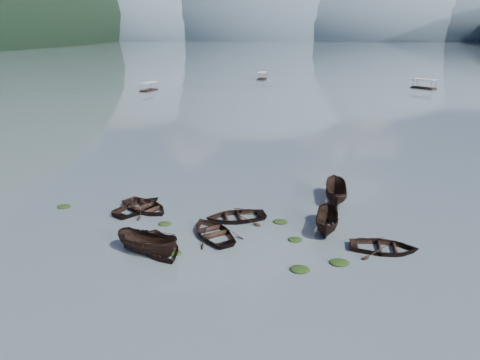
# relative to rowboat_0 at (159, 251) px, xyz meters

# --- Properties ---
(ground_plane) EXTENTS (2400.00, 2400.00, 0.00)m
(ground_plane) POSITION_rel_rowboat_0_xyz_m (4.46, -2.53, 0.00)
(ground_plane) COLOR #49545B
(haze_mtn_a) EXTENTS (520.00, 520.00, 280.00)m
(haze_mtn_a) POSITION_rel_rowboat_0_xyz_m (-255.54, 897.47, 0.00)
(haze_mtn_a) COLOR #475666
(haze_mtn_a) RESTS_ON ground
(haze_mtn_b) EXTENTS (520.00, 520.00, 340.00)m
(haze_mtn_b) POSITION_rel_rowboat_0_xyz_m (-55.54, 897.47, 0.00)
(haze_mtn_b) COLOR #475666
(haze_mtn_b) RESTS_ON ground
(haze_mtn_c) EXTENTS (520.00, 520.00, 260.00)m
(haze_mtn_c) POSITION_rel_rowboat_0_xyz_m (144.46, 897.47, 0.00)
(haze_mtn_c) COLOR #475666
(haze_mtn_c) RESTS_ON ground
(haze_mtn_d) EXTENTS (520.00, 520.00, 220.00)m
(haze_mtn_d) POSITION_rel_rowboat_0_xyz_m (324.46, 897.47, 0.00)
(haze_mtn_d) COLOR #475666
(haze_mtn_d) RESTS_ON ground
(rowboat_0) EXTENTS (5.82, 6.06, 1.02)m
(rowboat_0) POSITION_rel_rowboat_0_xyz_m (0.00, 0.00, 0.00)
(rowboat_0) COLOR black
(rowboat_0) RESTS_ON ground
(rowboat_1) EXTENTS (5.21, 5.74, 0.97)m
(rowboat_1) POSITION_rel_rowboat_0_xyz_m (-3.72, 6.69, 0.00)
(rowboat_1) COLOR black
(rowboat_1) RESTS_ON ground
(rowboat_2) EXTENTS (4.97, 3.10, 1.80)m
(rowboat_2) POSITION_rel_rowboat_0_xyz_m (-0.62, -0.42, 0.00)
(rowboat_2) COLOR black
(rowboat_2) RESTS_ON ground
(rowboat_3) EXTENTS (5.55, 5.89, 0.99)m
(rowboat_3) POSITION_rel_rowboat_0_xyz_m (3.25, 2.71, 0.00)
(rowboat_3) COLOR black
(rowboat_3) RESTS_ON ground
(rowboat_4) EXTENTS (4.79, 3.59, 0.94)m
(rowboat_4) POSITION_rel_rowboat_0_xyz_m (15.15, 1.69, 0.00)
(rowboat_4) COLOR black
(rowboat_4) RESTS_ON ground
(rowboat_5) EXTENTS (2.22, 4.69, 1.75)m
(rowboat_5) POSITION_rel_rowboat_0_xyz_m (11.56, 4.43, 0.00)
(rowboat_5) COLOR black
(rowboat_5) RESTS_ON ground
(rowboat_6) EXTENTS (5.96, 5.59, 1.01)m
(rowboat_6) POSITION_rel_rowboat_0_xyz_m (-3.18, 6.71, 0.00)
(rowboat_6) COLOR black
(rowboat_6) RESTS_ON ground
(rowboat_7) EXTENTS (5.59, 4.72, 0.99)m
(rowboat_7) POSITION_rel_rowboat_0_xyz_m (4.54, 5.65, 0.00)
(rowboat_7) COLOR black
(rowboat_7) RESTS_ON ground
(rowboat_8) EXTENTS (2.05, 4.97, 1.89)m
(rowboat_8) POSITION_rel_rowboat_0_xyz_m (12.75, 10.52, 0.00)
(rowboat_8) COLOR black
(rowboat_8) RESTS_ON ground
(weed_clump_0) EXTENTS (1.02, 0.84, 0.22)m
(weed_clump_0) POSITION_rel_rowboat_0_xyz_m (1.10, -0.26, 0.00)
(weed_clump_0) COLOR black
(weed_clump_0) RESTS_ON ground
(weed_clump_1) EXTENTS (1.04, 0.83, 0.23)m
(weed_clump_1) POSITION_rel_rowboat_0_xyz_m (-0.81, 4.17, 0.00)
(weed_clump_1) COLOR black
(weed_clump_1) RESTS_ON ground
(weed_clump_2) EXTENTS (1.25, 1.00, 0.27)m
(weed_clump_2) POSITION_rel_rowboat_0_xyz_m (9.45, -1.47, 0.00)
(weed_clump_2) COLOR black
(weed_clump_2) RESTS_ON ground
(weed_clump_3) EXTENTS (1.02, 0.86, 0.23)m
(weed_clump_3) POSITION_rel_rowboat_0_xyz_m (9.18, 2.60, 0.00)
(weed_clump_3) COLOR black
(weed_clump_3) RESTS_ON ground
(weed_clump_4) EXTENTS (1.29, 1.03, 0.27)m
(weed_clump_4) POSITION_rel_rowboat_0_xyz_m (11.98, -0.35, 0.00)
(weed_clump_4) COLOR black
(weed_clump_4) RESTS_ON ground
(weed_clump_5) EXTENTS (1.16, 0.94, 0.24)m
(weed_clump_5) POSITION_rel_rowboat_0_xyz_m (-10.27, 6.53, 0.00)
(weed_clump_5) COLOR black
(weed_clump_5) RESTS_ON ground
(weed_clump_6) EXTENTS (0.94, 0.78, 0.20)m
(weed_clump_6) POSITION_rel_rowboat_0_xyz_m (5.49, 7.07, 0.00)
(weed_clump_6) COLOR black
(weed_clump_6) RESTS_ON ground
(weed_clump_7) EXTENTS (1.15, 0.92, 0.25)m
(weed_clump_7) POSITION_rel_rowboat_0_xyz_m (8.06, 5.52, 0.00)
(weed_clump_7) COLOR black
(weed_clump_7) RESTS_ON ground
(pontoon_left) EXTENTS (3.42, 5.64, 2.02)m
(pontoon_left) POSITION_rel_rowboat_0_xyz_m (-26.47, 80.29, 0.00)
(pontoon_left) COLOR black
(pontoon_left) RESTS_ON ground
(pontoon_centre) EXTENTS (3.01, 5.85, 2.15)m
(pontoon_centre) POSITION_rel_rowboat_0_xyz_m (0.07, 110.47, 0.00)
(pontoon_centre) COLOR black
(pontoon_centre) RESTS_ON ground
(pontoon_right) EXTENTS (5.95, 6.10, 2.31)m
(pontoon_right) POSITION_rel_rowboat_0_xyz_m (43.50, 92.84, 0.00)
(pontoon_right) COLOR black
(pontoon_right) RESTS_ON ground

